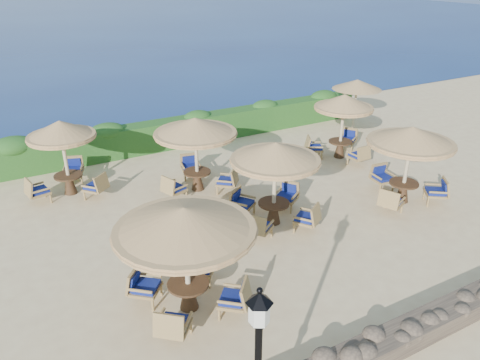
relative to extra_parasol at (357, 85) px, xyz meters
The scene contains 11 objects.
ground 9.62m from the extra_parasol, 146.31° to the right, with size 120.00×120.00×0.00m, color beige.
sea 65.30m from the extra_parasol, 96.86° to the left, with size 160.00×160.00×0.00m, color navy.
hedge 8.20m from the extra_parasol, 165.62° to the left, with size 18.00×0.90×1.20m, color #1B4817.
stone_wall 13.95m from the extra_parasol, 124.38° to the right, with size 15.00×0.65×0.44m, color brown.
extra_parasol is the anchor object (origin of this frame).
cafe_set_0 14.60m from the extra_parasol, 146.12° to the right, with size 3.17×3.17×2.65m.
cafe_set_1 10.09m from the extra_parasol, 145.11° to the right, with size 2.71×2.71×2.65m.
cafe_set_2 7.63m from the extra_parasol, 119.07° to the right, with size 2.83×2.83×2.65m.
cafe_set_3 13.39m from the extra_parasol, behind, with size 2.63×2.72×2.65m.
cafe_set_4 9.68m from the extra_parasol, 165.13° to the right, with size 2.86×2.87×2.65m.
cafe_set_5 3.90m from the extra_parasol, 139.38° to the right, with size 2.77×2.60×2.65m.
Camera 1 is at (-7.48, -11.10, 7.34)m, focal length 35.00 mm.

